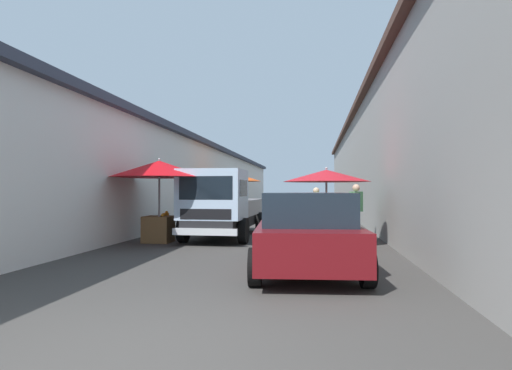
# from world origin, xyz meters

# --- Properties ---
(ground) EXTENTS (90.00, 90.00, 0.00)m
(ground) POSITION_xyz_m (13.50, 0.00, 0.00)
(ground) COLOR #3D3A38
(building_left_whitewash) EXTENTS (49.80, 7.50, 4.01)m
(building_left_whitewash) POSITION_xyz_m (15.75, 7.24, 2.01)
(building_left_whitewash) COLOR silver
(building_left_whitewash) RESTS_ON ground
(building_right_concrete) EXTENTS (49.80, 7.50, 5.47)m
(building_right_concrete) POSITION_xyz_m (15.75, -7.24, 2.75)
(building_right_concrete) COLOR gray
(building_right_concrete) RESTS_ON ground
(fruit_stall_near_left) EXTENTS (2.85, 2.85, 2.47)m
(fruit_stall_near_left) POSITION_xyz_m (16.59, 2.29, 2.02)
(fruit_stall_near_left) COLOR #9E9EA3
(fruit_stall_near_left) RESTS_ON ground
(fruit_stall_far_left) EXTENTS (2.77, 2.77, 2.41)m
(fruit_stall_far_left) POSITION_xyz_m (7.87, 2.63, 1.92)
(fruit_stall_far_left) COLOR #9E9EA3
(fruit_stall_far_left) RESTS_ON ground
(fruit_stall_near_right) EXTENTS (2.36, 2.36, 2.13)m
(fruit_stall_near_right) POSITION_xyz_m (7.96, -2.07, 1.60)
(fruit_stall_near_right) COLOR #9E9EA3
(fruit_stall_near_right) RESTS_ON ground
(hatchback_car) EXTENTS (4.03, 2.17, 1.45)m
(hatchback_car) POSITION_xyz_m (4.39, -1.59, 0.74)
(hatchback_car) COLOR #600F14
(hatchback_car) RESTS_ON ground
(delivery_truck) EXTENTS (4.95, 2.03, 2.08)m
(delivery_truck) POSITION_xyz_m (8.73, 1.09, 1.04)
(delivery_truck) COLOR black
(delivery_truck) RESTS_ON ground
(vendor_by_crates) EXTENTS (0.55, 0.45, 1.68)m
(vendor_by_crates) POSITION_xyz_m (9.74, -3.01, 0.98)
(vendor_by_crates) COLOR #232328
(vendor_by_crates) RESTS_ON ground
(vendor_in_shade) EXTENTS (0.64, 0.22, 1.59)m
(vendor_in_shade) POSITION_xyz_m (10.82, -1.80, 0.91)
(vendor_in_shade) COLOR #665B4C
(vendor_in_shade) RESTS_ON ground
(parked_scooter) EXTENTS (1.69, 0.44, 1.14)m
(parked_scooter) POSITION_xyz_m (15.45, -2.04, 0.45)
(parked_scooter) COLOR black
(parked_scooter) RESTS_ON ground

